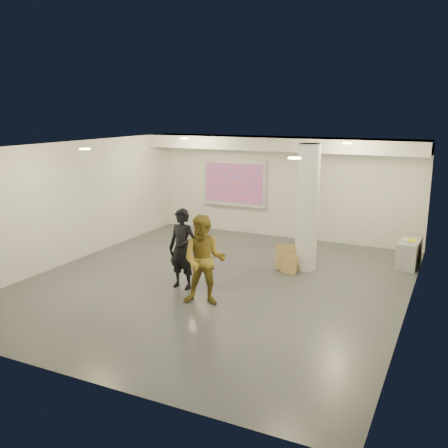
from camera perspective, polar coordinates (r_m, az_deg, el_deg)
The scene contains 20 objects.
floor at distance 11.18m, azimuth -0.89°, elevation -6.67°, with size 8.00×9.00×0.01m, color #3C3F44.
ceiling at distance 10.55m, azimuth -0.95°, elevation 8.85°, with size 8.00×9.00×0.01m, color silver.
wall_back at distance 14.86m, azimuth 6.88°, elevation 4.16°, with size 8.00×0.01×3.00m, color silver.
wall_front at distance 7.17m, azimuth -17.31°, elevation -6.02°, with size 8.00×0.01×3.00m, color silver.
wall_left at distance 13.02m, azimuth -16.88°, elevation 2.43°, with size 0.01×9.00×3.00m, color silver.
wall_right at distance 9.70m, azimuth 20.72°, elevation -1.35°, with size 0.01×9.00×3.00m, color silver.
soffit_band at distance 14.20m, azimuth 6.30°, elevation 9.12°, with size 8.00×1.10×0.36m, color silver.
downlight_nw at distance 13.79m, azimuth -4.53°, elevation 9.71°, with size 0.22×0.22×0.02m, color #FFF380.
downlight_ne at distance 12.20m, azimuth 13.89°, elevation 8.95°, with size 0.22×0.22×0.02m, color #FFF380.
downlight_sw at distance 10.53m, azimuth -15.61°, elevation 8.26°, with size 0.22×0.22×0.02m, color #FFF380.
downlight_se at distance 8.34m, azimuth 8.07°, elevation 7.47°, with size 0.22×0.22×0.02m, color #FFF380.
column at distance 11.88m, azimuth 9.49°, elevation 1.84°, with size 0.52×0.52×3.00m, color white.
projection_screen at distance 15.40m, azimuth 1.17°, elevation 4.66°, with size 2.10×0.13×1.42m.
credenza at distance 13.05m, azimuth 20.39°, elevation -3.12°, with size 0.46×1.10×0.64m, color #999B9E.
papers_stack at distance 12.97m, azimuth 20.59°, elevation -1.71°, with size 0.27×0.34×0.02m, color white.
postit_pad at distance 12.93m, azimuth 20.62°, elevation -1.76°, with size 0.19×0.26×0.03m, color #E3FE03.
cardboard_back at distance 12.02m, azimuth 7.30°, elevation -3.77°, with size 0.59×0.05×0.64m, color #9D7F4C.
cardboard_front at distance 11.78m, azimuth 7.44°, elevation -4.53°, with size 0.43×0.04×0.47m, color #9D7F4C.
woman at distance 10.63m, azimuth -4.80°, elevation -2.86°, with size 0.63×0.41×1.73m, color black.
man at distance 9.73m, azimuth -2.27°, elevation -4.16°, with size 0.87×0.68×1.79m, color olive.
Camera 1 is at (4.72, -9.41, 3.77)m, focal length 40.00 mm.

